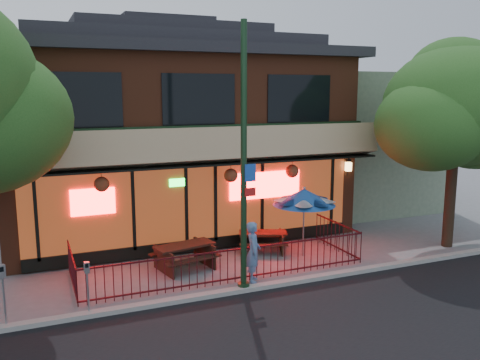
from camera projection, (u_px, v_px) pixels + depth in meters
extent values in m
plane|color=gray|center=(238.00, 285.00, 13.97)|extent=(80.00, 80.00, 0.00)
cube|color=#999993|center=(245.00, 289.00, 13.50)|extent=(80.00, 0.25, 0.12)
cube|color=brown|center=(168.00, 143.00, 19.94)|extent=(12.00, 8.00, 6.50)
cube|color=#59230F|center=(201.00, 203.00, 16.57)|extent=(11.00, 0.06, 2.60)
cube|color=#FF0C0C|center=(265.00, 185.00, 17.29)|extent=(2.60, 0.04, 0.90)
cube|color=#FF0C0C|center=(93.00, 202.00, 15.14)|extent=(1.30, 0.04, 0.80)
cube|color=tan|center=(205.00, 147.00, 15.80)|extent=(12.20, 1.33, 1.26)
cube|color=black|center=(80.00, 100.00, 14.61)|extent=(2.40, 0.06, 1.60)
cube|color=black|center=(199.00, 99.00, 15.99)|extent=(2.40, 0.06, 1.60)
cube|color=black|center=(299.00, 99.00, 17.36)|extent=(2.40, 0.06, 1.60)
cube|color=black|center=(201.00, 245.00, 16.79)|extent=(11.00, 0.12, 0.40)
cube|color=#FFC672|center=(348.00, 167.00, 18.40)|extent=(0.18, 0.18, 0.32)
cube|color=gray|center=(352.00, 140.00, 23.87)|extent=(6.00, 7.00, 6.00)
cube|color=#400D13|center=(235.00, 250.00, 13.98)|extent=(8.40, 0.04, 0.04)
cube|color=#400D13|center=(235.00, 278.00, 14.13)|extent=(8.40, 0.04, 0.04)
cube|color=#400D13|center=(71.00, 255.00, 13.57)|extent=(0.04, 2.60, 0.04)
cube|color=#400D13|center=(338.00, 223.00, 16.77)|extent=(0.04, 2.60, 0.04)
cylinder|color=#400D13|center=(235.00, 265.00, 14.06)|extent=(0.02, 0.02, 1.00)
cylinder|color=#16331C|center=(244.00, 161.00, 13.00)|extent=(0.16, 0.16, 7.00)
cylinder|color=#16331C|center=(244.00, 286.00, 13.59)|extent=(0.32, 0.32, 0.20)
cube|color=#194CB2|center=(250.00, 173.00, 12.96)|extent=(0.30, 0.02, 0.45)
cube|color=red|center=(250.00, 192.00, 13.04)|extent=(0.30, 0.02, 0.22)
cylinder|color=#302418|center=(451.00, 182.00, 17.08)|extent=(0.36, 0.36, 4.48)
ellipsoid|color=#22521B|center=(457.00, 106.00, 16.64)|extent=(4.80, 4.80, 3.94)
ellipsoid|color=#22521B|center=(454.00, 76.00, 16.91)|extent=(3.12, 3.12, 2.56)
cube|color=#331A12|center=(164.00, 261.00, 14.79)|extent=(0.31, 1.26, 0.73)
cube|color=#331A12|center=(205.00, 253.00, 15.55)|extent=(0.31, 1.26, 0.73)
cube|color=#331A12|center=(185.00, 245.00, 15.11)|extent=(1.88, 1.07, 0.06)
cube|color=#331A12|center=(193.00, 260.00, 14.72)|extent=(1.78, 0.62, 0.05)
cube|color=#331A12|center=(176.00, 250.00, 15.60)|extent=(1.78, 0.62, 0.05)
cube|color=#382013|center=(245.00, 242.00, 16.81)|extent=(0.48, 1.06, 0.64)
cube|color=#382013|center=(281.00, 242.00, 16.82)|extent=(0.48, 1.06, 0.64)
cube|color=#382013|center=(263.00, 233.00, 16.76)|extent=(1.69, 1.20, 0.05)
cube|color=#382013|center=(264.00, 245.00, 16.33)|extent=(1.54, 0.82, 0.04)
cube|color=#382013|center=(262.00, 236.00, 17.27)|extent=(1.54, 0.82, 0.04)
cylinder|color=gray|center=(304.00, 224.00, 16.24)|extent=(0.05, 0.05, 2.09)
cone|color=#1A4892|center=(304.00, 197.00, 16.08)|extent=(2.00, 2.00, 0.52)
sphere|color=gray|center=(304.00, 188.00, 16.04)|extent=(0.09, 0.10, 0.09)
imported|color=#567CAD|center=(253.00, 252.00, 14.10)|extent=(0.63, 0.74, 1.71)
cylinder|color=gray|center=(88.00, 294.00, 11.99)|extent=(0.05, 0.05, 1.07)
cube|color=gray|center=(87.00, 268.00, 11.87)|extent=(0.13, 0.11, 0.27)
cube|color=black|center=(87.00, 266.00, 11.82)|extent=(0.08, 0.01, 0.10)
cylinder|color=#9C9FA5|center=(5.00, 303.00, 11.29)|extent=(0.06, 0.06, 1.21)
cube|color=#9C9FA5|center=(2.00, 272.00, 11.16)|extent=(0.16, 0.15, 0.31)
cube|color=black|center=(2.00, 269.00, 11.10)|extent=(0.09, 0.03, 0.11)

